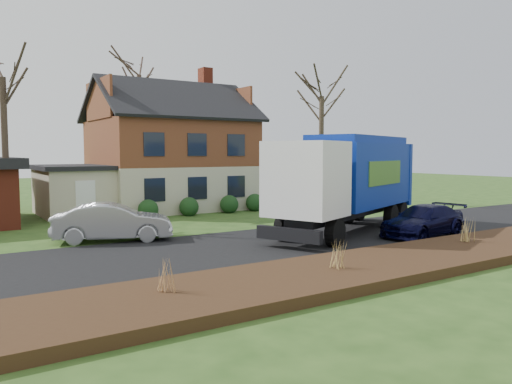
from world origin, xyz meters
TOP-DOWN VIEW (x-y plane):
  - ground at (0.00, 0.00)m, footprint 120.00×120.00m
  - road at (0.00, 0.00)m, footprint 80.00×7.00m
  - mulch_verge at (0.00, -5.30)m, footprint 80.00×3.50m
  - main_house at (1.49, 13.91)m, footprint 12.95×8.95m
  - garbage_truck at (4.78, 0.65)m, footprint 10.28×6.30m
  - silver_sedan at (-4.82, 4.00)m, footprint 4.92×3.05m
  - navy_wagon at (6.68, -1.91)m, footprint 4.73×2.41m
  - tree_front_west at (-8.00, 9.53)m, footprint 3.24×3.24m
  - tree_front_east at (11.80, 10.87)m, footprint 3.81×3.81m
  - tree_back at (3.08, 22.63)m, footprint 4.12×4.12m
  - grass_clump_west at (-6.26, -5.00)m, footprint 0.31×0.25m
  - grass_clump_mid at (-1.35, -5.43)m, footprint 0.31×0.25m
  - grass_clump_east at (5.47, -4.83)m, footprint 0.37×0.30m

SIDE VIEW (x-z plane):
  - ground at x=0.00m, z-range 0.00..0.00m
  - road at x=0.00m, z-range 0.00..0.02m
  - mulch_verge at x=0.00m, z-range 0.00..0.30m
  - navy_wagon at x=6.68m, z-range 0.00..1.31m
  - grass_clump_west at x=-6.26m, z-range 0.30..1.12m
  - grass_clump_mid at x=-1.35m, z-range 0.30..1.15m
  - grass_clump_east at x=5.47m, z-range 0.30..1.22m
  - silver_sedan at x=-4.82m, z-range 0.00..1.53m
  - garbage_truck at x=4.78m, z-range 0.33..4.62m
  - main_house at x=1.49m, z-range -0.60..8.66m
  - tree_front_west at x=-8.00m, z-range 3.12..12.76m
  - tree_front_east at x=11.80m, z-range 3.31..13.89m
  - tree_back at x=3.08m, z-range 4.36..17.42m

